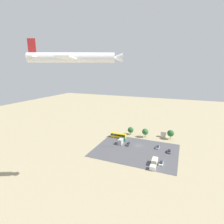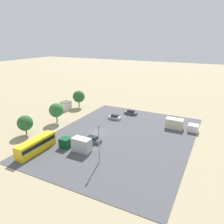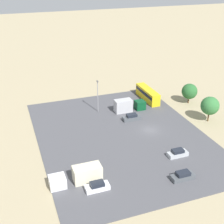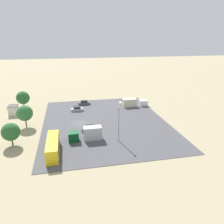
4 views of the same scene
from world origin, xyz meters
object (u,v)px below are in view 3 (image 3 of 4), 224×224
parked_car_0 (183,176)px  parked_truck_0 (128,106)px  bus (148,94)px  parked_car_1 (178,153)px  parked_car_3 (97,187)px  parked_truck_1 (79,176)px  parked_car_2 (132,118)px

parked_car_0 → parked_truck_0: parked_truck_0 is taller
bus → parked_car_1: (-27.94, 6.78, -1.11)m
parked_car_1 → parked_car_3: bearing=103.3°
parked_car_3 → parked_truck_1: size_ratio=0.45×
parked_car_0 → parked_car_1: (6.83, -3.00, -0.03)m
parked_car_0 → parked_truck_0: 29.79m
bus → parked_car_2: 13.82m
parked_car_1 → parked_truck_1: size_ratio=0.45×
bus → parked_car_0: 36.14m
parked_car_0 → parked_truck_1: parked_truck_1 is taller
parked_car_2 → parked_truck_1: 26.31m
bus → parked_truck_1: bus is taller
bus → parked_car_0: bearing=74.3°
parked_truck_0 → parked_truck_1: (-24.15, 19.37, -0.19)m
parked_car_1 → parked_truck_0: 22.95m
parked_car_2 → parked_truck_1: parked_truck_1 is taller
bus → parked_truck_0: size_ratio=1.30×
parked_car_0 → parked_truck_1: size_ratio=0.47×
parked_car_2 → parked_truck_0: (5.17, -1.16, 0.84)m
bus → parked_car_2: bus is taller
parked_car_0 → parked_car_2: parked_car_2 is taller
parked_car_1 → parked_car_2: bearing=7.9°
bus → parked_truck_1: 40.08m
parked_truck_0 → parked_truck_1: bearing=-38.7°
parked_car_0 → parked_car_3: parked_car_0 is taller
parked_truck_1 → parked_car_1: bearing=-86.5°
parked_car_0 → parked_car_2: bearing=178.8°
parked_car_0 → parked_car_1: 7.46m
parked_car_3 → parked_truck_0: bearing=-32.0°
parked_car_2 → parked_truck_0: parked_truck_0 is taller
parked_truck_1 → parked_car_2: bearing=-43.8°
parked_car_3 → parked_truck_1: (3.08, 2.39, 0.71)m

